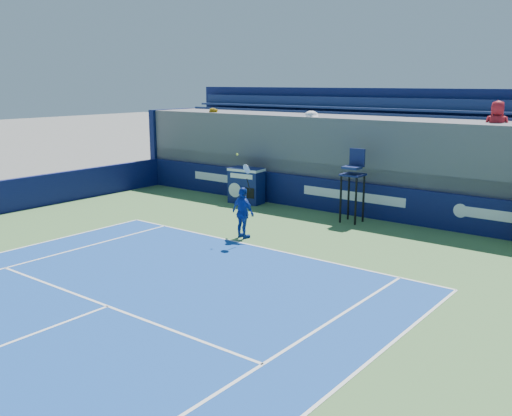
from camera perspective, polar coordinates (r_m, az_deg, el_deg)
The scene contains 5 objects.
back_hoarding at distance 20.43m, azimuth 9.70°, elevation 0.91°, with size 20.40×0.21×1.20m.
match_clock at distance 22.15m, azimuth -0.98°, elevation 2.36°, with size 1.39×0.86×1.40m.
umpire_chair at distance 19.25m, azimuth 9.71°, elevation 3.01°, with size 0.71×0.71×2.48m.
tennis_player at distance 17.14m, azimuth -1.30°, elevation -0.46°, with size 0.97×0.57×2.57m.
stadium_seating at distance 22.03m, azimuth 12.36°, elevation 4.91°, with size 21.00×4.05×5.22m.
Camera 1 is at (9.40, -0.58, 4.65)m, focal length 40.00 mm.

